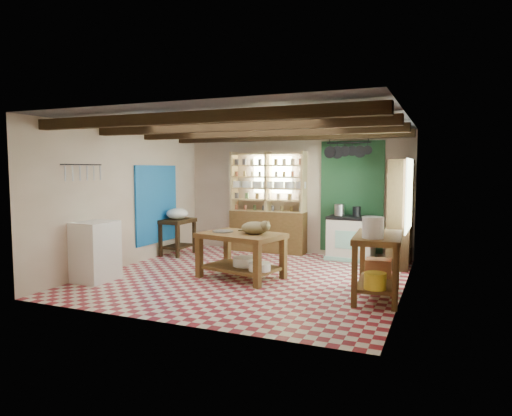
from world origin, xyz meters
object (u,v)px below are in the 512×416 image
at_px(prep_table, 178,237).
at_px(white_cabinet, 95,251).
at_px(work_table, 241,256).
at_px(stove, 351,238).
at_px(right_counter, 377,266).
at_px(cat, 255,228).

bearing_deg(prep_table, white_cabinet, -89.08).
height_order(work_table, stove, stove).
bearing_deg(right_counter, stove, 104.20).
relative_size(prep_table, white_cabinet, 0.78).
distance_m(work_table, cat, 0.55).
relative_size(work_table, cat, 2.91).
relative_size(white_cabinet, cat, 2.12).
relative_size(work_table, white_cabinet, 1.37).
distance_m(white_cabinet, cat, 2.64).
height_order(white_cabinet, right_counter, white_cabinet).
xyz_separation_m(work_table, right_counter, (2.27, -0.31, 0.07)).
xyz_separation_m(work_table, stove, (1.41, 2.27, 0.06)).
distance_m(stove, right_counter, 2.71).
height_order(prep_table, white_cabinet, white_cabinet).
bearing_deg(stove, work_table, -119.26).
bearing_deg(stove, cat, -114.31).
bearing_deg(work_table, stove, 70.96).
relative_size(white_cabinet, right_counter, 0.77).
bearing_deg(work_table, white_cabinet, -140.43).
relative_size(work_table, stove, 1.48).
height_order(work_table, prep_table, prep_table).
distance_m(prep_table, right_counter, 4.69).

